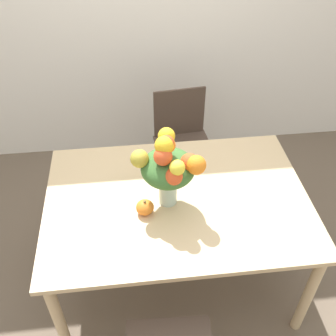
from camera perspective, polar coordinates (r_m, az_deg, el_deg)
ground_plane at (r=2.82m, az=1.11°, el=-14.95°), size 12.00×12.00×0.00m
dining_table at (r=2.30m, az=1.33°, el=-5.80°), size 1.50×1.04×0.74m
flower_vase at (r=2.04m, az=0.14°, el=0.20°), size 0.38×0.36×0.46m
pumpkin at (r=2.14m, az=-3.36°, el=-5.71°), size 0.10×0.10×0.09m
dining_chair_near_window at (r=3.07m, az=2.17°, el=3.55°), size 0.46×0.46×0.87m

